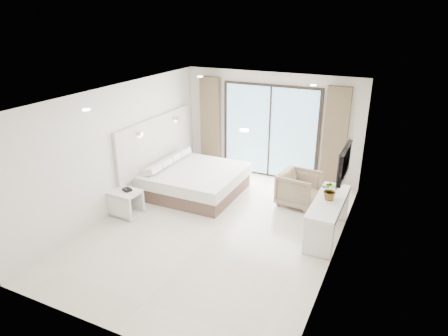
{
  "coord_description": "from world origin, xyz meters",
  "views": [
    {
      "loc": [
        3.15,
        -6.27,
        4.08
      ],
      "look_at": [
        -0.03,
        0.4,
        1.16
      ],
      "focal_mm": 32.0,
      "sensor_mm": 36.0,
      "label": 1
    }
  ],
  "objects_px": {
    "console_desk": "(328,210)",
    "armchair": "(299,187)",
    "nightstand": "(126,203)",
    "bed": "(194,180)"
  },
  "relations": [
    {
      "from": "console_desk",
      "to": "armchair",
      "type": "distance_m",
      "value": 1.41
    },
    {
      "from": "nightstand",
      "to": "armchair",
      "type": "xyz_separation_m",
      "value": [
        3.17,
        2.07,
        0.14
      ]
    },
    {
      "from": "console_desk",
      "to": "armchair",
      "type": "height_order",
      "value": "armchair"
    },
    {
      "from": "bed",
      "to": "nightstand",
      "type": "relative_size",
      "value": 3.38
    },
    {
      "from": "bed",
      "to": "console_desk",
      "type": "xyz_separation_m",
      "value": [
        3.29,
        -0.64,
        0.26
      ]
    },
    {
      "from": "bed",
      "to": "console_desk",
      "type": "distance_m",
      "value": 3.36
    },
    {
      "from": "nightstand",
      "to": "armchair",
      "type": "bearing_deg",
      "value": 35.96
    },
    {
      "from": "bed",
      "to": "nightstand",
      "type": "bearing_deg",
      "value": -114.9
    },
    {
      "from": "nightstand",
      "to": "bed",
      "type": "bearing_deg",
      "value": 67.91
    },
    {
      "from": "bed",
      "to": "console_desk",
      "type": "relative_size",
      "value": 1.23
    }
  ]
}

